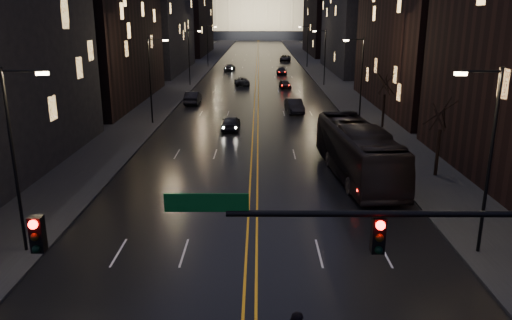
{
  "coord_description": "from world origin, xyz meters",
  "views": [
    {
      "loc": [
        0.36,
        -12.07,
        11.16
      ],
      "look_at": [
        0.2,
        13.41,
        3.75
      ],
      "focal_mm": 35.0,
      "sensor_mm": 36.0,
      "label": 1
    }
  ],
  "objects_px": {
    "oncoming_car_a": "(231,123)",
    "receding_car_a": "(294,106)",
    "oncoming_car_b": "(193,98)",
    "bus": "(357,151)",
    "traffic_signal": "(467,252)"
  },
  "relations": [
    {
      "from": "oncoming_car_a",
      "to": "receding_car_a",
      "type": "relative_size",
      "value": 0.9
    },
    {
      "from": "receding_car_a",
      "to": "oncoming_car_b",
      "type": "bearing_deg",
      "value": 149.05
    },
    {
      "from": "oncoming_car_a",
      "to": "oncoming_car_b",
      "type": "distance_m",
      "value": 16.4
    },
    {
      "from": "oncoming_car_a",
      "to": "oncoming_car_b",
      "type": "xyz_separation_m",
      "value": [
        -5.78,
        15.35,
        0.07
      ]
    },
    {
      "from": "receding_car_a",
      "to": "oncoming_car_a",
      "type": "bearing_deg",
      "value": -132.95
    },
    {
      "from": "bus",
      "to": "oncoming_car_b",
      "type": "relative_size",
      "value": 2.73
    },
    {
      "from": "bus",
      "to": "oncoming_car_a",
      "type": "height_order",
      "value": "bus"
    },
    {
      "from": "traffic_signal",
      "to": "oncoming_car_b",
      "type": "height_order",
      "value": "traffic_signal"
    },
    {
      "from": "bus",
      "to": "oncoming_car_a",
      "type": "distance_m",
      "value": 18.13
    },
    {
      "from": "bus",
      "to": "oncoming_car_a",
      "type": "bearing_deg",
      "value": 118.22
    },
    {
      "from": "traffic_signal",
      "to": "oncoming_car_a",
      "type": "xyz_separation_m",
      "value": [
        -8.41,
        37.24,
        -4.35
      ]
    },
    {
      "from": "receding_car_a",
      "to": "bus",
      "type": "bearing_deg",
      "value": -89.35
    },
    {
      "from": "traffic_signal",
      "to": "receding_car_a",
      "type": "height_order",
      "value": "traffic_signal"
    },
    {
      "from": "bus",
      "to": "receding_car_a",
      "type": "bearing_deg",
      "value": 91.74
    },
    {
      "from": "bus",
      "to": "oncoming_car_a",
      "type": "xyz_separation_m",
      "value": [
        -9.85,
        15.19,
        -1.14
      ]
    }
  ]
}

